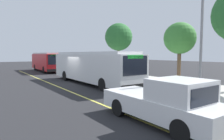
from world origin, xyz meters
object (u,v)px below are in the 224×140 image
(transit_bus_main, at_px, (92,66))
(waiting_bench, at_px, (129,74))
(route_sign_post, at_px, (131,63))
(transit_bus_second, at_px, (47,61))
(pickup_truck, at_px, (165,103))

(transit_bus_main, height_order, waiting_bench, transit_bus_main)
(waiting_bench, distance_m, route_sign_post, 3.53)
(route_sign_post, bearing_deg, transit_bus_main, -132.08)
(transit_bus_second, bearing_deg, route_sign_post, 7.55)
(pickup_truck, bearing_deg, transit_bus_main, 166.32)
(transit_bus_second, relative_size, route_sign_post, 3.63)
(pickup_truck, height_order, route_sign_post, route_sign_post)
(transit_bus_second, xyz_separation_m, pickup_truck, (26.68, -2.97, -0.76))
(route_sign_post, bearing_deg, transit_bus_second, -172.45)
(route_sign_post, bearing_deg, pickup_truck, -31.94)
(transit_bus_main, height_order, route_sign_post, same)
(transit_bus_main, relative_size, waiting_bench, 7.57)
(transit_bus_main, distance_m, transit_bus_second, 15.66)
(transit_bus_main, bearing_deg, route_sign_post, 47.92)
(transit_bus_second, height_order, pickup_truck, transit_bus_second)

